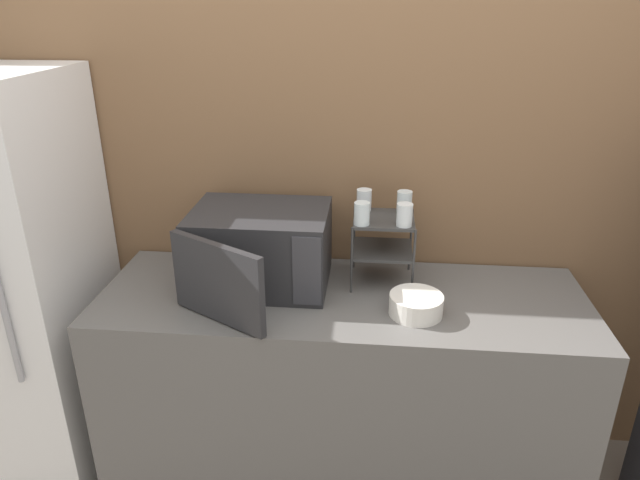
{
  "coord_description": "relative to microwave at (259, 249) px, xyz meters",
  "views": [
    {
      "loc": [
        0.11,
        -1.66,
        2.04
      ],
      "look_at": [
        -0.09,
        0.37,
        1.16
      ],
      "focal_mm": 32.0,
      "sensor_mm": 36.0,
      "label": 1
    }
  ],
  "objects": [
    {
      "name": "wall_back",
      "position": [
        0.34,
        0.31,
        0.2
      ],
      "size": [
        8.0,
        0.06,
        2.6
      ],
      "color": "brown",
      "rests_on": "ground_plane"
    },
    {
      "name": "counter",
      "position": [
        0.34,
        -0.07,
        -0.63
      ],
      "size": [
        1.94,
        0.68,
        0.94
      ],
      "color": "#595654",
      "rests_on": "ground_plane"
    },
    {
      "name": "microwave",
      "position": [
        0.0,
        0.0,
        0.0
      ],
      "size": [
        0.56,
        0.65,
        0.32
      ],
      "color": "#262628",
      "rests_on": "counter"
    },
    {
      "name": "dish_rack",
      "position": [
        0.5,
        0.08,
        0.04
      ],
      "size": [
        0.25,
        0.24,
        0.28
      ],
      "color": "#333333",
      "rests_on": "counter"
    },
    {
      "name": "glass_front_left",
      "position": [
        0.41,
        0.0,
        0.17
      ],
      "size": [
        0.06,
        0.06,
        0.09
      ],
      "color": "silver",
      "rests_on": "dish_rack"
    },
    {
      "name": "glass_back_right",
      "position": [
        0.58,
        0.16,
        0.17
      ],
      "size": [
        0.06,
        0.06,
        0.09
      ],
      "color": "silver",
      "rests_on": "dish_rack"
    },
    {
      "name": "glass_front_right",
      "position": [
        0.57,
        0.0,
        0.17
      ],
      "size": [
        0.06,
        0.06,
        0.09
      ],
      "color": "silver",
      "rests_on": "dish_rack"
    },
    {
      "name": "glass_back_left",
      "position": [
        0.41,
        0.16,
        0.17
      ],
      "size": [
        0.06,
        0.06,
        0.09
      ],
      "color": "silver",
      "rests_on": "dish_rack"
    },
    {
      "name": "bowl",
      "position": [
        0.63,
        -0.18,
        -0.12
      ],
      "size": [
        0.2,
        0.2,
        0.08
      ],
      "color": "silver",
      "rests_on": "counter"
    },
    {
      "name": "refrigerator",
      "position": [
        -1.07,
        -0.05,
        -0.2
      ],
      "size": [
        0.67,
        0.67,
        1.79
      ],
      "color": "white",
      "rests_on": "ground_plane"
    }
  ]
}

